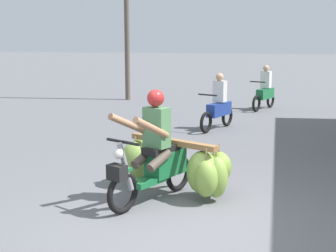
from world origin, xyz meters
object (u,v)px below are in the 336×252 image
motorbike_distant_ahead_right (265,92)px  utility_pole (127,14)px  motorbike_main_loaded (169,162)px  motorbike_distant_ahead_left (219,107)px

motorbike_distant_ahead_right → utility_pole: (-4.95, 1.34, 2.51)m
motorbike_distant_ahead_right → utility_pole: size_ratio=0.25×
motorbike_main_loaded → utility_pole: size_ratio=0.33×
motorbike_main_loaded → motorbike_distant_ahead_right: size_ratio=1.33×
motorbike_distant_ahead_left → motorbike_main_loaded: bearing=-91.1°
motorbike_distant_ahead_left → utility_pole: size_ratio=0.25×
motorbike_main_loaded → motorbike_distant_ahead_left: size_ratio=1.32×
motorbike_distant_ahead_left → motorbike_distant_ahead_right: bearing=74.0°
motorbike_distant_ahead_right → motorbike_distant_ahead_left: bearing=-106.0°
motorbike_main_loaded → motorbike_distant_ahead_right: 8.91m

